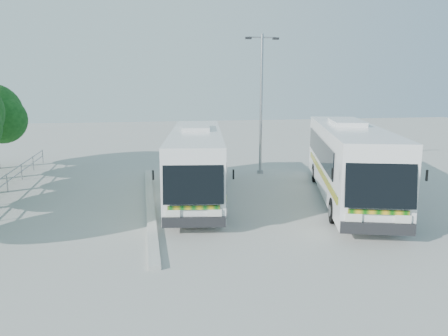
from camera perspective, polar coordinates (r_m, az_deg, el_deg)
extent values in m
plane|color=#9E9E99|center=(20.30, -2.98, -5.90)|extent=(100.00, 100.00, 0.00)
cube|color=#B2B2AD|center=(22.04, -9.63, -4.47)|extent=(0.40, 16.00, 0.15)
cylinder|color=gray|center=(34.51, -22.93, 1.14)|extent=(0.06, 0.06, 1.00)
sphere|color=#103B11|center=(33.50, -27.00, 5.65)|extent=(3.28, 3.28, 3.28)
cube|color=silver|center=(22.91, -3.63, 0.97)|extent=(4.24, 12.48, 3.11)
cube|color=black|center=(16.80, -4.03, -1.40)|extent=(2.39, 0.79, 1.98)
cube|color=black|center=(23.51, -6.78, 2.12)|extent=(1.42, 9.71, 1.12)
cube|color=black|center=(23.46, -0.45, 2.18)|extent=(1.42, 9.71, 1.12)
cube|color=#0D5F18|center=(22.78, -6.90, -0.65)|extent=(1.51, 10.51, 0.29)
cylinder|color=black|center=(19.41, -7.21, -5.20)|extent=(0.45, 1.05, 1.02)
cylinder|color=black|center=(19.35, -0.37, -5.16)|extent=(0.45, 1.05, 1.02)
cylinder|color=black|center=(26.62, -5.94, -0.73)|extent=(0.45, 1.05, 1.02)
cylinder|color=black|center=(26.58, -0.97, -0.69)|extent=(0.45, 1.05, 1.02)
cube|color=silver|center=(23.31, 15.93, 1.13)|extent=(6.43, 13.49, 3.37)
cube|color=black|center=(16.83, 19.79, -1.36)|extent=(2.58, 1.21, 2.14)
cube|color=black|center=(23.69, 12.37, 2.47)|extent=(3.08, 10.17, 1.21)
cube|color=black|center=(24.16, 19.00, 2.28)|extent=(3.08, 10.17, 1.21)
cube|color=#0E620E|center=(22.89, 12.52, -0.50)|extent=(3.31, 11.01, 0.31)
cylinder|color=black|center=(19.29, 14.17, -5.42)|extent=(0.63, 1.15, 1.10)
cylinder|color=black|center=(19.81, 21.37, -5.43)|extent=(0.63, 1.15, 1.10)
cylinder|color=black|center=(27.07, 11.83, -0.62)|extent=(0.63, 1.15, 1.10)
cylinder|color=black|center=(27.44, 17.02, -0.72)|extent=(0.63, 1.15, 1.10)
cylinder|color=#94979C|center=(28.61, 4.87, 8.12)|extent=(0.18, 0.18, 8.96)
cylinder|color=#94979C|center=(28.71, 5.01, 16.63)|extent=(1.79, 0.11, 0.09)
cube|color=black|center=(28.47, 3.20, 16.59)|extent=(0.39, 0.21, 0.13)
cube|color=black|center=(28.97, 6.78, 16.44)|extent=(0.39, 0.21, 0.13)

